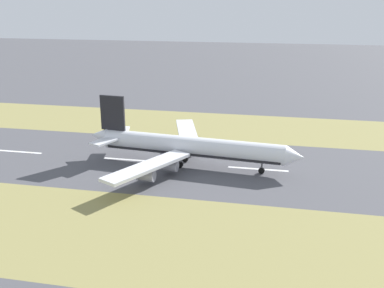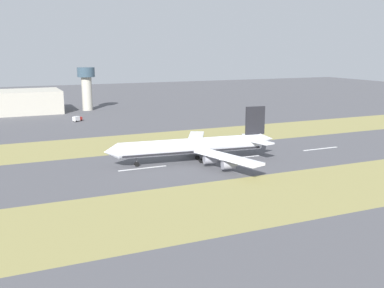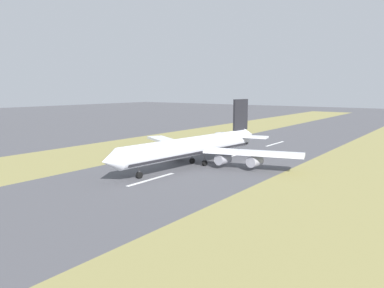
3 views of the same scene
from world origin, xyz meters
TOP-DOWN VIEW (x-y plane):
  - ground_plane at (0.00, 0.00)m, footprint 800.00×800.00m
  - grass_median_west at (-45.00, 0.00)m, footprint 40.00×600.00m
  - grass_median_east at (45.00, 0.00)m, footprint 40.00×600.00m
  - centreline_dash_near at (0.00, -55.06)m, footprint 1.20×18.00m
  - centreline_dash_mid at (0.00, -15.06)m, footprint 1.20×18.00m
  - centreline_dash_far at (0.00, 24.94)m, footprint 1.20×18.00m
  - airplane_main_jet at (1.06, 3.04)m, footprint 63.82×67.21m

SIDE VIEW (x-z plane):
  - ground_plane at x=0.00m, z-range 0.00..0.00m
  - grass_median_west at x=-45.00m, z-range 0.00..0.01m
  - grass_median_east at x=45.00m, z-range 0.00..0.01m
  - centreline_dash_near at x=0.00m, z-range 0.00..0.01m
  - centreline_dash_mid at x=0.00m, z-range 0.00..0.01m
  - centreline_dash_far at x=0.00m, z-range 0.00..0.01m
  - airplane_main_jet at x=1.06m, z-range -4.08..16.12m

